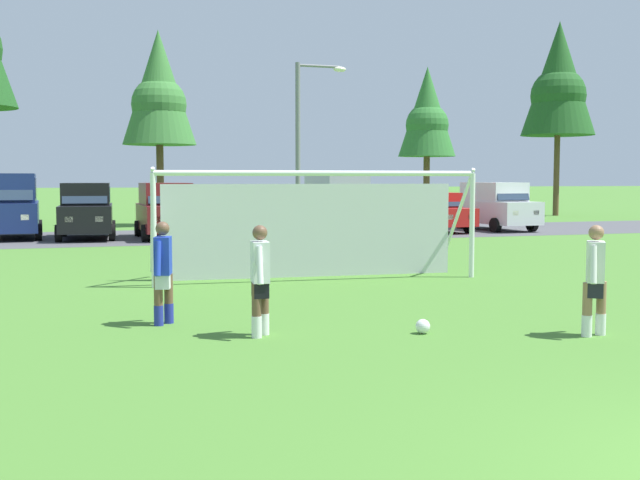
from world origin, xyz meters
The scene contains 18 objects.
ground_plane centered at (0.00, 15.00, 0.00)m, with size 400.00×400.00×0.00m, color #477A2D.
parking_lot_strip centered at (0.00, 27.64, 0.00)m, with size 52.00×8.40×0.01m, color #4C4C51.
soccer_ball centered at (-0.42, 6.39, 0.11)m, with size 0.22×0.22×0.22m.
soccer_goal centered at (-0.04, 13.23, 1.29)m, with size 7.53×2.44×2.57m.
player_striker_near centered at (-2.78, 6.94, 0.82)m, with size 0.31×0.73×1.64m.
player_midfield_center centered at (-4.03, 8.33, 0.82)m, with size 0.34×0.71×1.64m.
player_defender_far centered at (1.91, 5.48, 0.82)m, with size 0.54×0.61×1.64m.
parked_car_slot_left centered at (-7.63, 28.55, 1.34)m, with size 2.30×4.85×2.52m.
parked_car_slot_center_left centered at (-4.85, 27.43, 1.11)m, with size 2.33×4.70×2.16m.
parked_car_slot_center centered at (-1.90, 26.66, 1.11)m, with size 2.18×4.62×2.16m.
parked_car_slot_center_right centered at (0.87, 26.81, 0.88)m, with size 2.17×4.27×1.72m.
parked_car_slot_right centered at (5.79, 28.50, 1.34)m, with size 2.31×4.86×2.52m.
parked_car_slot_far_right centered at (9.80, 26.90, 0.88)m, with size 2.25×4.31×1.72m.
parked_car_slot_end centered at (12.95, 27.18, 1.11)m, with size 2.32×4.70×2.16m.
tree_center_back centered at (-1.18, 35.18, 6.60)m, with size 3.60×3.60×9.60m.
tree_mid_right centered at (13.84, 36.30, 5.92)m, with size 3.23×3.23×8.62m.
tree_right_edge centered at (23.85, 38.39, 8.35)m, with size 4.55×4.55×12.13m.
street_lamp centered at (2.68, 23.24, 3.38)m, with size 2.00×0.32×6.50m.
Camera 1 is at (-5.38, -4.11, 2.31)m, focal length 43.74 mm.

